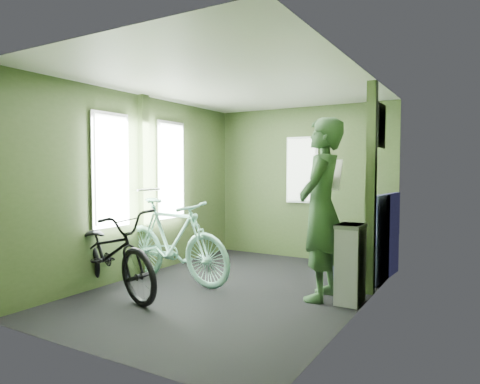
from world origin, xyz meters
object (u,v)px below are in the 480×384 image
at_px(waste_box, 350,264).
at_px(bench_seat, 368,252).
at_px(bicycle_mint, 173,283).
at_px(passenger, 321,209).
at_px(bicycle_black, 110,295).

height_order(waste_box, bench_seat, bench_seat).
bearing_deg(bicycle_mint, passenger, -74.97).
bearing_deg(waste_box, bench_seat, 95.22).
relative_size(bicycle_black, bicycle_mint, 1.04).
distance_m(waste_box, bench_seat, 1.23).
xyz_separation_m(bicycle_black, passenger, (2.02, 1.01, 0.95)).
relative_size(bicycle_black, passenger, 0.93).
xyz_separation_m(bicycle_black, waste_box, (2.33, 1.01, 0.40)).
distance_m(bicycle_black, passenger, 2.45).
bearing_deg(bench_seat, passenger, -94.97).
distance_m(passenger, bench_seat, 1.39).
distance_m(bicycle_black, waste_box, 2.57).
xyz_separation_m(bicycle_mint, bench_seat, (1.94, 1.51, 0.31)).
bearing_deg(bicycle_mint, bench_seat, -46.59).
distance_m(bicycle_mint, passenger, 2.00).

